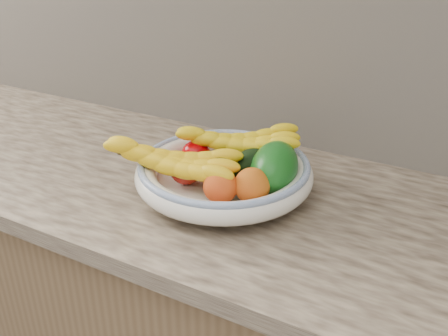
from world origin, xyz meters
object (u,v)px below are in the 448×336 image
fruit_bowl (224,173)px  banana_bunch_back (237,145)px  banana_bunch_front (171,164)px  green_mango (274,168)px

fruit_bowl → banana_bunch_back: (-0.00, 0.07, 0.04)m
banana_bunch_back → banana_bunch_front: (-0.08, -0.15, -0.01)m
banana_bunch_back → green_mango: bearing=-46.4°
green_mango → banana_bunch_back: bearing=143.8°
fruit_bowl → banana_bunch_back: 0.08m
green_mango → banana_bunch_back: 0.12m
banana_bunch_back → banana_bunch_front: banana_bunch_back is taller
banana_bunch_front → banana_bunch_back: bearing=45.7°
green_mango → banana_bunch_front: size_ratio=0.49×
fruit_bowl → banana_bunch_front: bearing=-137.5°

